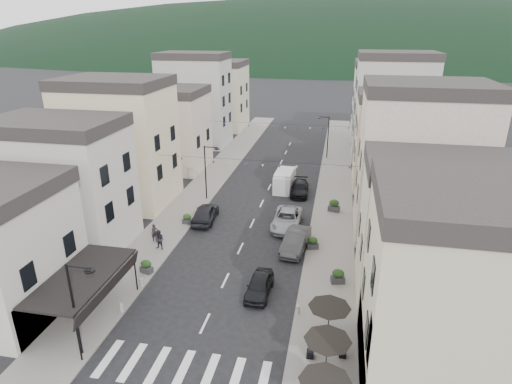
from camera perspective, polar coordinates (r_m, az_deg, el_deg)
sidewalk_left at (r=52.60m, az=-6.11°, el=1.64°), size 4.00×76.00×0.12m
sidewalk_right at (r=50.41m, az=10.43°, el=0.51°), size 4.00×76.00×0.12m
hill_backdrop at (r=315.81m, az=10.25°, el=17.84°), size 640.00×360.00×70.00m
bistro_building at (r=24.09m, az=26.82°, el=-13.09°), size 10.00×8.00×10.00m
boutique_awning at (r=28.97m, az=-21.76°, el=-10.59°), size 3.77×7.50×3.28m
buildings_row_left at (r=58.52m, az=-11.34°, el=9.54°), size 10.20×54.16×14.00m
buildings_row_right at (r=53.52m, az=18.57°, el=7.98°), size 10.20×54.16×14.50m
cafe_terrace at (r=23.68m, az=9.49°, el=-19.41°), size 2.50×8.10×2.53m
streetlamp_left_near at (r=25.89m, az=-22.74°, el=-13.29°), size 1.70×0.56×6.00m
streetlamp_left_far at (r=45.53m, az=-6.45°, el=3.31°), size 1.70×0.56×6.00m
streetlamp_right_far at (r=60.88m, az=9.35°, el=7.79°), size 1.70×0.56×6.00m
bollards at (r=28.01m, az=-7.18°, el=-16.94°), size 11.66×10.26×0.60m
bunting_near at (r=39.84m, az=-0.24°, el=3.76°), size 19.00×0.28×0.62m
bunting_far at (r=55.08m, az=3.08°, el=8.70°), size 19.00×0.28×0.62m
parked_car_a at (r=30.66m, az=0.45°, el=-12.37°), size 1.70×4.03×1.36m
parked_car_b at (r=36.25m, az=5.30°, el=-6.50°), size 2.33×5.13×1.63m
parked_car_c at (r=40.14m, az=4.16°, el=-3.63°), size 2.60×5.61×1.56m
parked_car_d at (r=48.03m, az=5.84°, el=0.49°), size 2.12×4.78×1.36m
parked_car_e at (r=41.43m, az=-6.78°, el=-2.82°), size 2.35×5.04×1.67m
delivery_van at (r=49.18m, az=3.83°, el=1.63°), size 2.08×4.89×2.31m
pedestrian_a at (r=38.25m, az=-13.37°, el=-5.31°), size 0.68×0.63×1.57m
pedestrian_b at (r=36.77m, az=-12.76°, el=-6.24°), size 0.96×0.81×1.75m
planter_la at (r=33.93m, az=-14.42°, el=-9.59°), size 1.06×0.78×1.06m
planter_lb at (r=41.03m, az=-9.17°, el=-3.56°), size 0.90×0.52×0.99m
planter_ra at (r=32.24m, az=10.87°, el=-10.98°), size 1.10×0.76×1.12m
planter_rb at (r=36.45m, az=7.54°, el=-6.74°), size 1.09×0.84×1.08m
planter_rc at (r=43.82m, az=10.36°, el=-1.79°), size 1.23×0.84×1.26m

